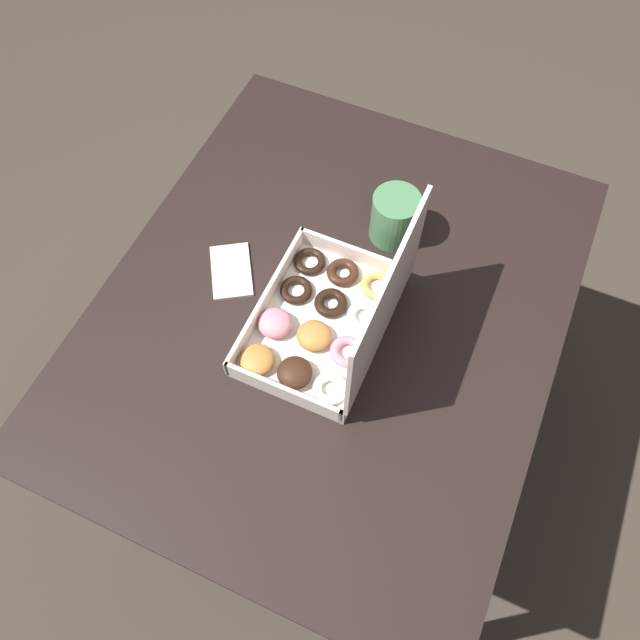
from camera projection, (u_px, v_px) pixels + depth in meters
ground_plane at (327, 433)px, 1.89m from camera, size 8.00×8.00×0.00m
dining_table at (330, 334)px, 1.31m from camera, size 1.06×0.87×0.77m
donut_box at (331, 320)px, 1.14m from camera, size 0.33×0.24×0.28m
coffee_mug at (395, 217)px, 1.24m from camera, size 0.10×0.10×0.11m
paper_napkin at (231, 271)px, 1.25m from camera, size 0.15×0.13×0.01m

